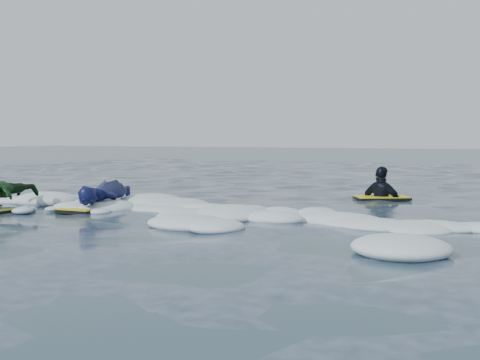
# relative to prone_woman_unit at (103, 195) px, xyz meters

# --- Properties ---
(ground) EXTENTS (120.00, 120.00, 0.00)m
(ground) POSITION_rel_prone_woman_unit_xyz_m (1.19, -1.33, -0.23)
(ground) COLOR #18333B
(ground) RESTS_ON ground
(foam_band) EXTENTS (12.00, 3.10, 0.30)m
(foam_band) POSITION_rel_prone_woman_unit_xyz_m (1.19, -0.29, -0.23)
(foam_band) COLOR silver
(foam_band) RESTS_ON ground
(prone_woman_unit) EXTENTS (1.23, 1.84, 0.45)m
(prone_woman_unit) POSITION_rel_prone_woman_unit_xyz_m (0.00, 0.00, 0.00)
(prone_woman_unit) COLOR black
(prone_woman_unit) RESTS_ON ground
(prone_child_unit) EXTENTS (0.62, 1.26, 0.49)m
(prone_child_unit) POSITION_rel_prone_woman_unit_xyz_m (-1.16, -1.07, 0.02)
(prone_child_unit) COLOR black
(prone_child_unit) RESTS_ON ground
(waiting_rider_unit) EXTENTS (1.13, 1.00, 1.49)m
(waiting_rider_unit) POSITION_rel_prone_woman_unit_xyz_m (3.67, 3.59, -0.33)
(waiting_rider_unit) COLOR black
(waiting_rider_unit) RESTS_ON ground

